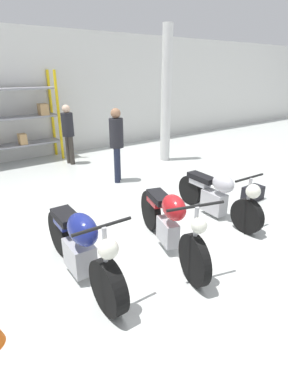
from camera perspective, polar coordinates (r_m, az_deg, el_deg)
ground_plane at (r=4.73m, az=2.89°, el=-9.36°), size 30.00×30.00×0.00m
back_wall at (r=9.55m, az=-21.39°, el=16.70°), size 30.00×0.08×3.60m
support_pillar at (r=8.67m, az=4.24°, el=17.66°), size 0.28×0.28×3.60m
motorcycle_blue at (r=3.82m, az=-11.94°, el=-10.11°), size 0.66×2.07×1.05m
motorcycle_red at (r=4.27m, az=4.95°, el=-5.69°), size 0.90×2.09×1.05m
motorcycle_silver at (r=5.45m, az=13.79°, el=-0.60°), size 0.63×1.94×0.95m
person_browsing at (r=8.63m, az=-14.28°, el=11.37°), size 0.36×0.36×1.63m
person_near_rack at (r=6.96m, az=-5.26°, el=9.92°), size 0.45×0.45×1.71m
toolbox at (r=6.52m, az=20.02°, el=-0.22°), size 0.44×0.26×0.28m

